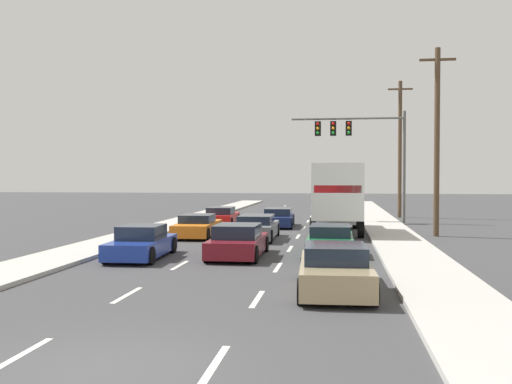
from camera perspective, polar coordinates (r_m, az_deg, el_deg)
The scene contains 16 objects.
ground_plane at distance 33.83m, azimuth 1.85°, elevation -3.64°, with size 140.00×140.00×0.00m, color #3D3D3F.
sidewalk_right at distance 28.79m, azimuth 13.73°, elevation -4.46°, with size 2.48×80.00×0.14m, color #B2AFA8.
sidewalk_left at distance 30.40m, azimuth -11.49°, elevation -4.13°, with size 2.48×80.00×0.14m, color #B2AFA8.
lane_markings at distance 31.90m, azimuth 1.47°, elevation -3.95°, with size 3.54×57.00×0.01m.
car_red at distance 35.27m, azimuth -3.47°, elevation -2.52°, with size 1.93×4.17×1.19m.
car_orange at distance 29.18m, azimuth -5.87°, elevation -3.44°, with size 2.01×4.68×1.14m.
car_blue at distance 21.90m, azimuth -11.36°, elevation -5.06°, with size 1.96×4.34×1.24m.
car_navy at distance 34.73m, azimuth 2.24°, elevation -2.62°, with size 2.01×4.43×1.14m.
car_gray at distance 27.86m, azimuth 0.06°, elevation -3.59°, with size 1.94×4.61×1.19m.
car_maroon at distance 21.80m, azimuth -1.81°, elevation -5.00°, with size 1.95×4.35×1.26m.
box_truck at distance 30.82m, azimuth 7.99°, elevation -0.28°, with size 2.82×7.86×3.71m.
car_green at distance 22.45m, azimuth 7.44°, elevation -4.88°, with size 1.84×4.50×1.19m.
car_tan at distance 15.47m, azimuth 7.89°, elevation -7.71°, with size 2.08×4.61×1.27m.
traffic_signal_mast at distance 38.60m, azimuth 9.66°, elevation 5.44°, with size 7.51×0.69×7.37m.
utility_pole_mid at distance 30.61m, azimuth 17.62°, elevation 5.00°, with size 1.80×0.28×9.60m.
utility_pole_far at distance 43.91m, azimuth 14.18°, elevation 4.33°, with size 1.80×0.28×10.16m.
Camera 1 is at (3.67, -8.49, 3.07)m, focal length 40.05 mm.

